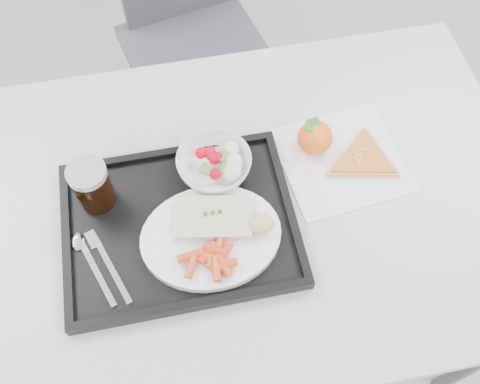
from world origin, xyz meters
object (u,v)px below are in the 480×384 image
at_px(cola_glass, 92,185).
at_px(tray, 180,225).
at_px(dinner_plate, 211,237).
at_px(table, 242,214).
at_px(chair, 192,16).
at_px(tangerine, 315,138).
at_px(pizza_slice, 363,159).
at_px(salad_bowl, 214,164).

bearing_deg(cola_glass, tray, -29.61).
bearing_deg(dinner_plate, cola_glass, 147.87).
bearing_deg(cola_glass, table, -9.65).
distance_m(chair, tangerine, 0.75).
relative_size(tray, pizza_slice, 2.01).
relative_size(cola_glass, tangerine, 1.17).
bearing_deg(pizza_slice, tangerine, 148.98).
bearing_deg(table, tangerine, 28.82).
bearing_deg(tangerine, cola_glass, -174.07).
height_order(chair, salad_bowl, chair).
distance_m(dinner_plate, salad_bowl, 0.16).
distance_m(salad_bowl, pizza_slice, 0.32).
bearing_deg(table, salad_bowl, 122.75).
height_order(dinner_plate, pizza_slice, dinner_plate).
distance_m(tray, tangerine, 0.34).
xyz_separation_m(tangerine, pizza_slice, (0.09, -0.06, -0.02)).
bearing_deg(table, pizza_slice, 8.48).
bearing_deg(cola_glass, tangerine, 5.93).
relative_size(table, cola_glass, 11.11).
relative_size(chair, cola_glass, 8.61).
xyz_separation_m(table, chair, (0.00, 0.78, -0.15)).
height_order(chair, tray, chair).
xyz_separation_m(chair, pizza_slice, (0.27, -0.74, 0.22)).
bearing_deg(salad_bowl, table, -57.25).
bearing_deg(table, dinner_plate, -133.80).
bearing_deg(chair, dinner_plate, -95.16).
distance_m(tangerine, pizza_slice, 0.11).
distance_m(cola_glass, pizza_slice, 0.56).
distance_m(chair, salad_bowl, 0.76).
distance_m(salad_bowl, cola_glass, 0.24).
height_order(table, salad_bowl, salad_bowl).
bearing_deg(tray, cola_glass, 150.39).
distance_m(tray, cola_glass, 0.18).
relative_size(dinner_plate, cola_glass, 2.50).
bearing_deg(pizza_slice, chair, 109.80).
xyz_separation_m(dinner_plate, salad_bowl, (0.03, 0.15, 0.01)).
height_order(chair, cola_glass, chair).
bearing_deg(cola_glass, chair, 68.84).
xyz_separation_m(chair, dinner_plate, (-0.08, -0.87, 0.24)).
relative_size(tangerine, pizza_slice, 0.41).
bearing_deg(dinner_plate, salad_bowl, 77.60).
xyz_separation_m(dinner_plate, tangerine, (0.25, 0.18, 0.01)).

